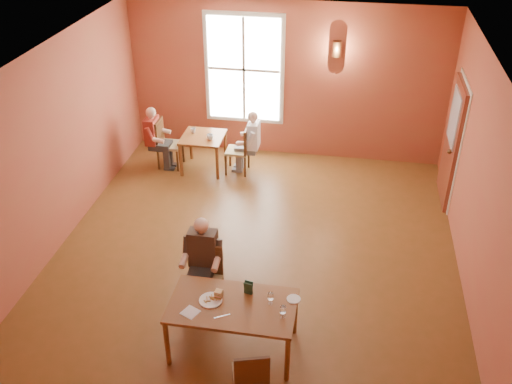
% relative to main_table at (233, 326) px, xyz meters
% --- Properties ---
extents(ground, '(6.00, 7.00, 0.01)m').
position_rel_main_table_xyz_m(ground, '(-0.07, 1.78, -0.35)').
color(ground, brown).
rests_on(ground, ground).
extents(wall_back, '(6.00, 0.04, 3.00)m').
position_rel_main_table_xyz_m(wall_back, '(-0.07, 5.28, 1.15)').
color(wall_back, brown).
rests_on(wall_back, ground).
extents(wall_front, '(6.00, 0.04, 3.00)m').
position_rel_main_table_xyz_m(wall_front, '(-0.07, -1.72, 1.15)').
color(wall_front, brown).
rests_on(wall_front, ground).
extents(wall_left, '(0.04, 7.00, 3.00)m').
position_rel_main_table_xyz_m(wall_left, '(-3.07, 1.78, 1.15)').
color(wall_left, brown).
rests_on(wall_left, ground).
extents(wall_right, '(0.04, 7.00, 3.00)m').
position_rel_main_table_xyz_m(wall_right, '(2.93, 1.78, 1.15)').
color(wall_right, brown).
rests_on(wall_right, ground).
extents(ceiling, '(6.00, 7.00, 0.04)m').
position_rel_main_table_xyz_m(ceiling, '(-0.07, 1.78, 2.65)').
color(ceiling, white).
rests_on(ceiling, wall_back).
extents(window, '(1.36, 0.10, 1.96)m').
position_rel_main_table_xyz_m(window, '(-0.87, 5.23, 1.35)').
color(window, white).
rests_on(window, wall_back).
extents(door, '(0.12, 1.04, 2.10)m').
position_rel_main_table_xyz_m(door, '(2.87, 4.08, 0.70)').
color(door, maroon).
rests_on(door, ground).
extents(wall_sconce, '(0.16, 0.16, 0.28)m').
position_rel_main_table_xyz_m(wall_sconce, '(0.83, 5.18, 1.85)').
color(wall_sconce, brown).
rests_on(wall_sconce, wall_back).
extents(main_table, '(1.50, 0.84, 0.70)m').
position_rel_main_table_xyz_m(main_table, '(0.00, 0.00, 0.00)').
color(main_table, brown).
rests_on(main_table, ground).
extents(chair_diner_main, '(0.39, 0.39, 0.88)m').
position_rel_main_table_xyz_m(chair_diner_main, '(-0.50, 0.65, 0.09)').
color(chair_diner_main, '#4C2C14').
rests_on(chair_diner_main, ground).
extents(diner_main, '(0.49, 0.49, 1.22)m').
position_rel_main_table_xyz_m(diner_main, '(-0.50, 0.62, 0.26)').
color(diner_main, '#39281B').
rests_on(diner_main, ground).
extents(chair_empty, '(0.47, 0.47, 0.85)m').
position_rel_main_table_xyz_m(chair_empty, '(0.35, -0.73, 0.07)').
color(chair_empty, '#5D2F1A').
rests_on(chair_empty, ground).
extents(plate_food, '(0.33, 0.33, 0.04)m').
position_rel_main_table_xyz_m(plate_food, '(-0.26, 0.02, 0.37)').
color(plate_food, white).
rests_on(plate_food, main_table).
extents(sandwich, '(0.10, 0.10, 0.11)m').
position_rel_main_table_xyz_m(sandwich, '(-0.18, 0.07, 0.40)').
color(sandwich, tan).
rests_on(sandwich, main_table).
extents(goblet_a, '(0.07, 0.07, 0.17)m').
position_rel_main_table_xyz_m(goblet_a, '(0.44, 0.09, 0.44)').
color(goblet_a, white).
rests_on(goblet_a, main_table).
extents(goblet_b, '(0.07, 0.07, 0.17)m').
position_rel_main_table_xyz_m(goblet_b, '(0.61, -0.11, 0.44)').
color(goblet_b, white).
rests_on(goblet_b, main_table).
extents(menu_stand, '(0.12, 0.08, 0.18)m').
position_rel_main_table_xyz_m(menu_stand, '(0.15, 0.22, 0.44)').
color(menu_stand, '#1F3D26').
rests_on(menu_stand, main_table).
extents(knife, '(0.18, 0.11, 0.00)m').
position_rel_main_table_xyz_m(knife, '(-0.08, -0.21, 0.35)').
color(knife, white).
rests_on(knife, main_table).
extents(napkin, '(0.24, 0.24, 0.01)m').
position_rel_main_table_xyz_m(napkin, '(-0.45, -0.21, 0.35)').
color(napkin, white).
rests_on(napkin, main_table).
extents(side_plate, '(0.18, 0.18, 0.01)m').
position_rel_main_table_xyz_m(side_plate, '(0.70, 0.21, 0.36)').
color(side_plate, white).
rests_on(side_plate, main_table).
extents(second_table, '(0.77, 0.77, 0.68)m').
position_rel_main_table_xyz_m(second_table, '(-1.49, 4.36, -0.01)').
color(second_table, brown).
rests_on(second_table, ground).
extents(chair_diner_white, '(0.40, 0.40, 0.91)m').
position_rel_main_table_xyz_m(chair_diner_white, '(-0.84, 4.36, 0.10)').
color(chair_diner_white, '#563419').
rests_on(chair_diner_white, ground).
extents(diner_white, '(0.47, 0.47, 1.16)m').
position_rel_main_table_xyz_m(diner_white, '(-0.81, 4.36, 0.23)').
color(diner_white, white).
rests_on(diner_white, ground).
extents(chair_diner_maroon, '(0.41, 0.41, 0.94)m').
position_rel_main_table_xyz_m(chair_diner_maroon, '(-2.14, 4.36, 0.12)').
color(chair_diner_maroon, '#472617').
rests_on(chair_diner_maroon, ground).
extents(diner_maroon, '(0.47, 0.47, 1.18)m').
position_rel_main_table_xyz_m(diner_maroon, '(-2.17, 4.36, 0.24)').
color(diner_maroon, maroon).
rests_on(diner_maroon, ground).
extents(cup_a, '(0.16, 0.16, 0.10)m').
position_rel_main_table_xyz_m(cup_a, '(-1.32, 4.25, 0.38)').
color(cup_a, silver).
rests_on(cup_a, second_table).
extents(cup_b, '(0.10, 0.10, 0.09)m').
position_rel_main_table_xyz_m(cup_b, '(-1.70, 4.48, 0.37)').
color(cup_b, silver).
rests_on(cup_b, second_table).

